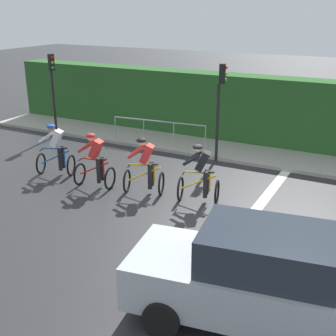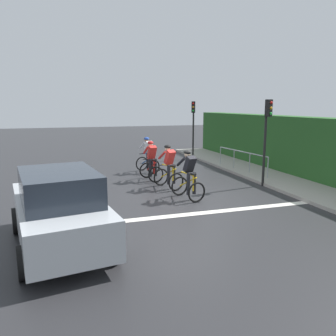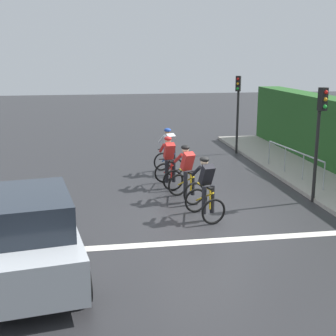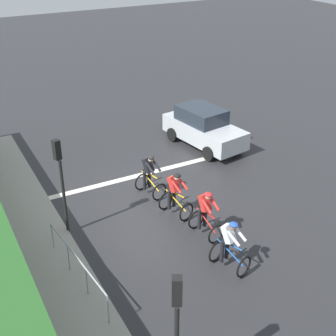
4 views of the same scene
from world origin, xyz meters
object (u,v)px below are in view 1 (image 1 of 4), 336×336
traffic_light_far_junction (53,82)px  pedestrian_railing_kerbside (158,126)px  cyclist_mid (145,167)px  cyclist_lead (56,151)px  cyclist_second (95,162)px  traffic_light_near_crossing (220,98)px  car_silver (254,277)px  cyclist_fourth (200,175)px

traffic_light_far_junction → pedestrian_railing_kerbside: traffic_light_far_junction is taller
cyclist_mid → cyclist_lead: bearing=89.9°
cyclist_second → traffic_light_near_crossing: size_ratio=0.50×
car_silver → traffic_light_far_junction: bearing=55.3°
car_silver → traffic_light_near_crossing: (7.62, 3.65, 1.35)m
cyclist_lead → pedestrian_railing_kerbside: 4.39m
cyclist_second → pedestrian_railing_kerbside: cyclist_second is taller
pedestrian_railing_kerbside → cyclist_fourth: bearing=-138.8°
cyclist_lead → cyclist_mid: 3.27m
traffic_light_near_crossing → traffic_light_far_junction: same height
cyclist_mid → car_silver: car_silver is taller
cyclist_mid → pedestrian_railing_kerbside: bearing=24.0°
car_silver → traffic_light_far_junction: size_ratio=1.29×
cyclist_lead → car_silver: 8.66m
cyclist_lead → cyclist_second: size_ratio=1.00×
pedestrian_railing_kerbside → cyclist_second: bearing=-176.0°
traffic_light_near_crossing → pedestrian_railing_kerbside: 3.03m
cyclist_second → car_silver: car_silver is taller
cyclist_lead → car_silver: size_ratio=0.39×
traffic_light_near_crossing → pedestrian_railing_kerbside: size_ratio=0.89×
cyclist_lead → cyclist_fourth: same height
cyclist_lead → cyclist_fourth: (0.16, -4.91, 0.00)m
traffic_light_far_junction → pedestrian_railing_kerbside: bearing=-81.4°
traffic_light_far_junction → pedestrian_railing_kerbside: size_ratio=0.89×
cyclist_lead → pedestrian_railing_kerbside: bearing=-18.9°
car_silver → pedestrian_railing_kerbside: size_ratio=1.14×
cyclist_mid → traffic_light_near_crossing: size_ratio=0.50×
cyclist_lead → traffic_light_near_crossing: 5.64m
car_silver → cyclist_fourth: bearing=34.1°
cyclist_second → cyclist_fourth: 3.21m
cyclist_second → traffic_light_near_crossing: (3.95, -2.32, 1.43)m
cyclist_fourth → cyclist_second: bearing=98.0°
car_silver → pedestrian_railing_kerbside: car_silver is taller
cyclist_fourth → pedestrian_railing_kerbside: cyclist_fourth is taller
cyclist_mid → traffic_light_near_crossing: bearing=-12.0°
cyclist_second → car_silver: 7.01m
traffic_light_far_junction → cyclist_second: bearing=-128.3°
cyclist_mid → cyclist_fourth: (0.17, -1.64, 0.00)m
traffic_light_near_crossing → traffic_light_far_junction: 7.09m
traffic_light_far_junction → pedestrian_railing_kerbside: 4.72m
cyclist_second → pedestrian_railing_kerbside: 4.45m
cyclist_lead → cyclist_fourth: 4.91m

